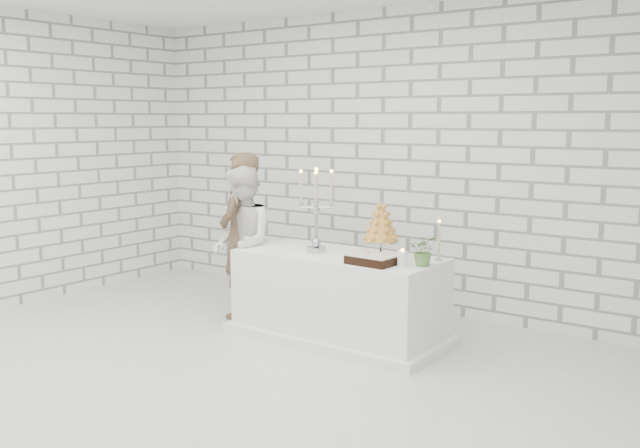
{
  "coord_description": "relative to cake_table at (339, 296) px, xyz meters",
  "views": [
    {
      "loc": [
        3.7,
        -3.72,
        1.9
      ],
      "look_at": [
        0.34,
        0.95,
        1.05
      ],
      "focal_mm": 39.73,
      "sensor_mm": 36.0,
      "label": 1
    }
  ],
  "objects": [
    {
      "name": "ground",
      "position": [
        -0.32,
        -1.25,
        -0.38
      ],
      "size": [
        6.0,
        5.0,
        0.01
      ],
      "primitive_type": "cube",
      "color": "silver",
      "rests_on": "ground"
    },
    {
      "name": "wall_back",
      "position": [
        -0.32,
        1.25,
        1.12
      ],
      "size": [
        6.0,
        0.01,
        3.0
      ],
      "primitive_type": "cube",
      "color": "white",
      "rests_on": "ground"
    },
    {
      "name": "cake_table",
      "position": [
        0.0,
        0.0,
        0.0
      ],
      "size": [
        1.8,
        0.8,
        0.75
      ],
      "primitive_type": "cube",
      "color": "white",
      "rests_on": "ground"
    },
    {
      "name": "groom",
      "position": [
        -1.17,
        0.04,
        0.42
      ],
      "size": [
        0.55,
        0.67,
        1.59
      ],
      "primitive_type": "imported",
      "rotation": [
        0.0,
        0.0,
        -1.24
      ],
      "color": "#422F22",
      "rests_on": "ground"
    },
    {
      "name": "bride",
      "position": [
        -1.07,
        -0.06,
        0.36
      ],
      "size": [
        0.9,
        0.9,
        1.47
      ],
      "primitive_type": "imported",
      "rotation": [
        0.0,
        0.0,
        -0.8
      ],
      "color": "white",
      "rests_on": "ground"
    },
    {
      "name": "candelabra",
      "position": [
        -0.21,
        -0.05,
        0.75
      ],
      "size": [
        0.35,
        0.35,
        0.74
      ],
      "primitive_type": null,
      "rotation": [
        0.0,
        0.0,
        -0.17
      ],
      "color": "#A4A3AE",
      "rests_on": "cake_table"
    },
    {
      "name": "croquembouche",
      "position": [
        0.39,
        0.05,
        0.62
      ],
      "size": [
        0.36,
        0.36,
        0.49
      ],
      "primitive_type": null,
      "rotation": [
        0.0,
        0.0,
        -0.16
      ],
      "color": "#B27021",
      "rests_on": "cake_table"
    },
    {
      "name": "chocolate_cake",
      "position": [
        0.46,
        -0.2,
        0.42
      ],
      "size": [
        0.39,
        0.29,
        0.08
      ],
      "primitive_type": "cube",
      "rotation": [
        0.0,
        0.0,
        -0.06
      ],
      "color": "black",
      "rests_on": "cake_table"
    },
    {
      "name": "pillar_candle",
      "position": [
        0.69,
        -0.13,
        0.44
      ],
      "size": [
        0.1,
        0.1,
        0.12
      ],
      "primitive_type": "cylinder",
      "rotation": [
        0.0,
        0.0,
        0.33
      ],
      "color": "white",
      "rests_on": "cake_table"
    },
    {
      "name": "extra_taper",
      "position": [
        0.84,
        0.23,
        0.54
      ],
      "size": [
        0.08,
        0.08,
        0.32
      ],
      "primitive_type": "cylinder",
      "rotation": [
        0.0,
        0.0,
        0.32
      ],
      "color": "#C1B697",
      "rests_on": "cake_table"
    },
    {
      "name": "flowers",
      "position": [
        0.83,
        -0.02,
        0.5
      ],
      "size": [
        0.28,
        0.27,
        0.25
      ],
      "primitive_type": "imported",
      "rotation": [
        0.0,
        0.0,
        0.41
      ],
      "color": "#34642A",
      "rests_on": "cake_table"
    }
  ]
}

